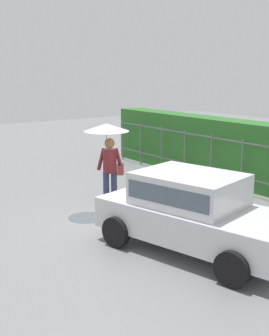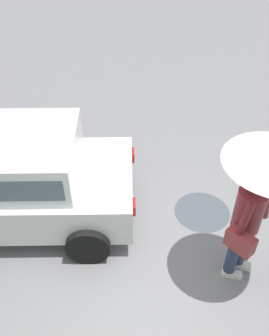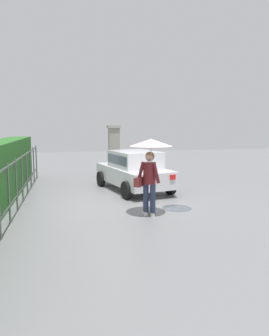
# 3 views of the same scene
# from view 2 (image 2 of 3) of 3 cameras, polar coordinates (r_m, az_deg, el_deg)

# --- Properties ---
(ground_plane) EXTENTS (40.00, 40.00, 0.00)m
(ground_plane) POSITION_cam_2_polar(r_m,az_deg,el_deg) (5.22, -1.76, -15.04)
(ground_plane) COLOR slate
(car) EXTENTS (3.98, 2.54, 1.48)m
(car) POSITION_cam_2_polar(r_m,az_deg,el_deg) (5.57, -19.13, -1.21)
(car) COLOR silver
(car) RESTS_ON ground
(pedestrian) EXTENTS (1.12, 1.12, 2.07)m
(pedestrian) POSITION_cam_2_polar(r_m,az_deg,el_deg) (4.23, 19.32, -2.25)
(pedestrian) COLOR #2D3856
(pedestrian) RESTS_ON ground
(puddle_near) EXTENTS (0.87, 0.87, 0.00)m
(puddle_near) POSITION_cam_2_polar(r_m,az_deg,el_deg) (5.96, 10.30, -6.60)
(puddle_near) COLOR #4C545B
(puddle_near) RESTS_ON ground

